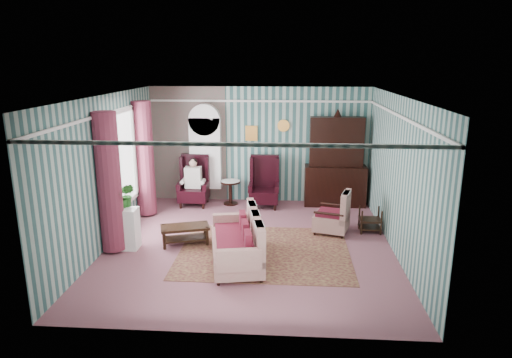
# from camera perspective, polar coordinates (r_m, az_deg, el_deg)

# --- Properties ---
(floor) EXTENTS (6.00, 6.00, 0.00)m
(floor) POSITION_cam_1_polar(r_m,az_deg,el_deg) (9.06, -0.78, -8.27)
(floor) COLOR #8F535B
(floor) RESTS_ON ground
(room_shell) EXTENTS (5.53, 6.02, 2.91)m
(room_shell) POSITION_cam_1_polar(r_m,az_deg,el_deg) (8.72, -4.79, 4.56)
(room_shell) COLOR #345F5D
(room_shell) RESTS_ON ground
(bookcase) EXTENTS (0.80, 0.28, 2.24)m
(bookcase) POSITION_cam_1_polar(r_m,az_deg,el_deg) (11.59, -6.31, 2.58)
(bookcase) COLOR white
(bookcase) RESTS_ON floor
(dresser_hutch) EXTENTS (1.50, 0.56, 2.36)m
(dresser_hutch) POSITION_cam_1_polar(r_m,az_deg,el_deg) (11.34, 9.97, 2.49)
(dresser_hutch) COLOR black
(dresser_hutch) RESTS_ON floor
(wingback_left) EXTENTS (0.76, 0.80, 1.25)m
(wingback_left) POSITION_cam_1_polar(r_m,az_deg,el_deg) (11.38, -7.82, -0.26)
(wingback_left) COLOR black
(wingback_left) RESTS_ON floor
(wingback_right) EXTENTS (0.76, 0.80, 1.25)m
(wingback_right) POSITION_cam_1_polar(r_m,az_deg,el_deg) (11.16, 1.01, -0.42)
(wingback_right) COLOR black
(wingback_right) RESTS_ON floor
(seated_woman) EXTENTS (0.44, 0.40, 1.18)m
(seated_woman) POSITION_cam_1_polar(r_m,az_deg,el_deg) (11.39, -7.82, -0.43)
(seated_woman) COLOR silver
(seated_woman) RESTS_ON floor
(round_side_table) EXTENTS (0.50, 0.50, 0.60)m
(round_side_table) POSITION_cam_1_polar(r_m,az_deg,el_deg) (11.46, -3.21, -1.72)
(round_side_table) COLOR black
(round_side_table) RESTS_ON floor
(nest_table) EXTENTS (0.45, 0.38, 0.54)m
(nest_table) POSITION_cam_1_polar(r_m,az_deg,el_deg) (9.93, 14.07, -4.95)
(nest_table) COLOR black
(nest_table) RESTS_ON floor
(plant_stand) EXTENTS (0.55, 0.35, 0.80)m
(plant_stand) POSITION_cam_1_polar(r_m,az_deg,el_deg) (9.14, -16.20, -5.97)
(plant_stand) COLOR white
(plant_stand) RESTS_ON floor
(rug) EXTENTS (3.20, 2.60, 0.01)m
(rug) POSITION_cam_1_polar(r_m,az_deg,el_deg) (8.76, 1.04, -9.05)
(rug) COLOR #521B24
(rug) RESTS_ON floor
(sofa) EXTENTS (1.38, 2.03, 0.99)m
(sofa) POSITION_cam_1_polar(r_m,az_deg,el_deg) (8.15, -2.53, -7.20)
(sofa) COLOR #C0B894
(sofa) RESTS_ON floor
(floral_armchair) EXTENTS (1.05, 0.97, 0.92)m
(floral_armchair) POSITION_cam_1_polar(r_m,az_deg,el_deg) (9.66, 9.44, -4.07)
(floral_armchair) COLOR beige
(floral_armchair) RESTS_ON floor
(coffee_table) EXTENTS (1.03, 0.72, 0.38)m
(coffee_table) POSITION_cam_1_polar(r_m,az_deg,el_deg) (9.15, -8.83, -6.92)
(coffee_table) COLOR black
(coffee_table) RESTS_ON floor
(potted_plant_a) EXTENTS (0.41, 0.38, 0.38)m
(potted_plant_a) POSITION_cam_1_polar(r_m,az_deg,el_deg) (8.87, -16.91, -2.63)
(potted_plant_a) COLOR #29541A
(potted_plant_a) RESTS_ON plant_stand
(potted_plant_b) EXTENTS (0.27, 0.22, 0.46)m
(potted_plant_b) POSITION_cam_1_polar(r_m,az_deg,el_deg) (9.04, -15.76, -1.95)
(potted_plant_b) COLOR #1A4F18
(potted_plant_b) RESTS_ON plant_stand
(potted_plant_c) EXTENTS (0.23, 0.23, 0.40)m
(potted_plant_c) POSITION_cam_1_polar(r_m,az_deg,el_deg) (9.02, -16.47, -2.25)
(potted_plant_c) COLOR #245219
(potted_plant_c) RESTS_ON plant_stand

